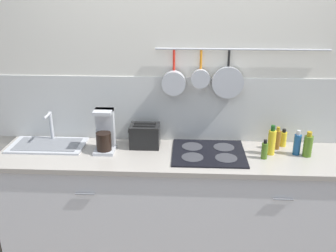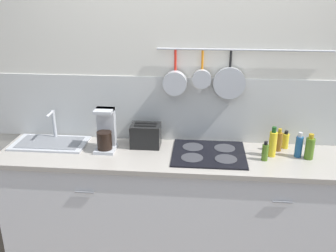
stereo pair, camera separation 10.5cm
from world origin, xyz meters
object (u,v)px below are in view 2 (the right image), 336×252
bottle_hot_sauce (265,152)px  bottle_dish_soap (310,148)px  bottle_sesame_oil (273,143)px  bottle_vinegar (299,146)px  coffee_maker (106,133)px  bottle_olive_oil (279,141)px  bottle_cooking_wine (285,140)px  toaster (146,135)px

bottle_hot_sauce → bottle_dish_soap: bottle_dish_soap is taller
bottle_sesame_oil → bottle_vinegar: size_ratio=1.19×
bottle_vinegar → bottle_dish_soap: 0.08m
coffee_maker → bottle_olive_oil: 1.32m
bottle_olive_oil → bottle_cooking_wine: size_ratio=1.26×
bottle_hot_sauce → bottle_dish_soap: (0.33, 0.06, 0.02)m
bottle_sesame_oil → coffee_maker: bearing=179.8°
bottle_sesame_oil → bottle_dish_soap: bearing=-4.5°
bottle_cooking_wine → bottle_dish_soap: size_ratio=0.74×
coffee_maker → toaster: (0.30, 0.09, -0.05)m
bottle_sesame_oil → bottle_cooking_wine: bearing=51.1°
coffee_maker → toaster: bearing=16.3°
coffee_maker → bottle_cooking_wine: (1.38, 0.15, -0.07)m
bottle_hot_sauce → bottle_dish_soap: bearing=10.1°
coffee_maker → toaster: 0.31m
bottle_cooking_wine → bottle_hot_sauce: bearing=-129.0°
bottle_sesame_oil → bottle_dish_soap: size_ratio=1.19×
toaster → bottle_hot_sauce: 0.91m
toaster → bottle_sesame_oil: bottle_sesame_oil is taller
bottle_dish_soap → bottle_cooking_wine: bearing=127.4°
bottle_cooking_wine → bottle_vinegar: 0.17m
coffee_maker → bottle_hot_sauce: 1.20m
coffee_maker → bottle_dish_soap: bearing=-1.0°
bottle_sesame_oil → bottle_olive_oil: size_ratio=1.28×
bottle_hot_sauce → coffee_maker: bearing=176.0°
toaster → bottle_sesame_oil: size_ratio=1.07×
toaster → bottle_hot_sauce: size_ratio=1.67×
bottle_sesame_oil → bottle_olive_oil: 0.12m
bottle_hot_sauce → bottle_vinegar: bottle_vinegar is taller
coffee_maker → bottle_vinegar: 1.45m
bottle_sesame_oil → bottle_dish_soap: (0.26, -0.02, -0.02)m
bottle_sesame_oil → bottle_dish_soap: bottle_sesame_oil is taller
coffee_maker → bottle_sesame_oil: (1.26, -0.00, -0.03)m
bottle_sesame_oil → bottle_cooking_wine: 0.20m
coffee_maker → toaster: size_ratio=1.34×
toaster → bottle_olive_oil: toaster is taller
bottle_hot_sauce → bottle_vinegar: 0.27m
bottle_vinegar → bottle_dish_soap: bearing=-19.9°
toaster → bottle_vinegar: bottle_vinegar is taller
bottle_olive_oil → bottle_dish_soap: (0.20, -0.12, 0.01)m
bottle_cooking_wine → bottle_sesame_oil: bearing=-128.9°
bottle_vinegar → bottle_cooking_wine: bearing=113.0°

